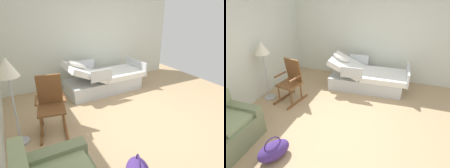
# 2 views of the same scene
# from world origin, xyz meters

# --- Properties ---
(ground_plane) EXTENTS (6.25, 6.25, 0.00)m
(ground_plane) POSITION_xyz_m (0.00, 0.00, 0.00)
(ground_plane) COLOR tan
(side_wall) EXTENTS (0.10, 5.11, 2.70)m
(side_wall) POSITION_xyz_m (2.55, 0.00, 1.35)
(side_wall) COLOR silver
(side_wall) RESTS_ON ground
(hospital_bed) EXTENTS (1.08, 2.14, 0.99)m
(hospital_bed) POSITION_xyz_m (1.75, 0.00, 0.30)
(hospital_bed) COLOR silver
(hospital_bed) RESTS_ON ground
(rocking_chair) EXTENTS (0.83, 0.60, 1.05)m
(rocking_chair) POSITION_xyz_m (0.54, 1.62, 0.50)
(rocking_chair) COLOR brown
(rocking_chair) RESTS_ON ground
(floor_lamp) EXTENTS (0.34, 0.34, 1.48)m
(floor_lamp) POSITION_xyz_m (0.39, 2.20, 1.23)
(floor_lamp) COLOR #B2B5BA
(floor_lamp) RESTS_ON ground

